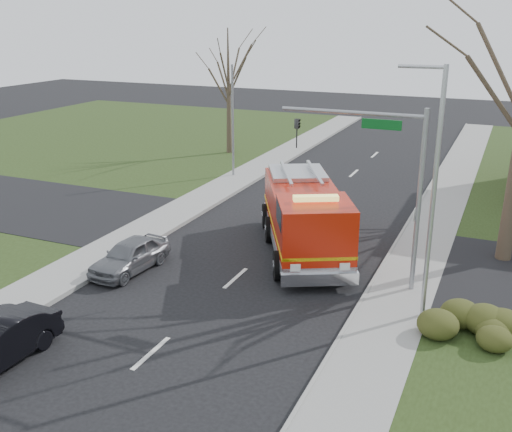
% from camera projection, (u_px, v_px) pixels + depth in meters
% --- Properties ---
extents(ground, '(120.00, 120.00, 0.00)m').
position_uv_depth(ground, '(236.00, 278.00, 23.39)').
color(ground, black).
rests_on(ground, ground).
extents(sidewalk_right, '(2.40, 80.00, 0.15)m').
position_uv_depth(sidewalk_right, '(395.00, 306.00, 21.01)').
color(sidewalk_right, gray).
rests_on(sidewalk_right, ground).
extents(sidewalk_left, '(2.40, 80.00, 0.15)m').
position_uv_depth(sidewalk_left, '(105.00, 253.00, 25.71)').
color(sidewalk_left, gray).
rests_on(sidewalk_left, ground).
extents(hedge_corner, '(2.80, 2.00, 0.90)m').
position_uv_depth(hedge_corner, '(479.00, 321.00, 18.92)').
color(hedge_corner, '#2C3413').
rests_on(hedge_corner, lawn_right).
extents(bare_tree_left, '(4.50, 4.50, 9.00)m').
position_uv_depth(bare_tree_left, '(228.00, 78.00, 42.81)').
color(bare_tree_left, '#3A2D22').
rests_on(bare_tree_left, ground).
extents(traffic_signal_mast, '(5.29, 0.18, 6.80)m').
position_uv_depth(traffic_signal_mast, '(385.00, 165.00, 21.23)').
color(traffic_signal_mast, gray).
rests_on(traffic_signal_mast, ground).
extents(streetlight_pole, '(1.48, 0.16, 8.40)m').
position_uv_depth(streetlight_pole, '(432.00, 190.00, 18.81)').
color(streetlight_pole, '#B7BABF').
rests_on(streetlight_pole, ground).
extents(utility_pole_far, '(0.14, 0.14, 7.00)m').
position_uv_depth(utility_pole_far, '(233.00, 122.00, 37.03)').
color(utility_pole_far, gray).
rests_on(utility_pole_far, ground).
extents(fire_engine, '(6.27, 8.67, 3.34)m').
position_uv_depth(fire_engine, '(305.00, 220.00, 25.47)').
color(fire_engine, '#B11908').
rests_on(fire_engine, ground).
extents(parked_car_maroon, '(1.84, 3.94, 1.31)m').
position_uv_depth(parked_car_maroon, '(130.00, 255.00, 23.90)').
color(parked_car_maroon, slate).
rests_on(parked_car_maroon, ground).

